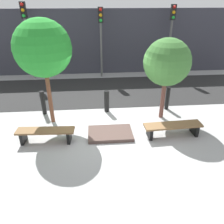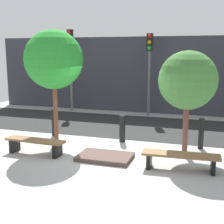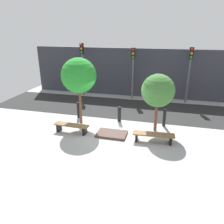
{
  "view_description": "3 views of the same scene",
  "coord_description": "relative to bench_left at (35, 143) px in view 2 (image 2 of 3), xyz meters",
  "views": [
    {
      "loc": [
        -0.48,
        -6.46,
        4.13
      ],
      "look_at": [
        0.06,
        -0.24,
        0.87
      ],
      "focal_mm": 35.0,
      "sensor_mm": 36.0,
      "label": 1
    },
    {
      "loc": [
        2.67,
        -8.1,
        2.95
      ],
      "look_at": [
        0.0,
        0.38,
        1.22
      ],
      "focal_mm": 50.0,
      "sensor_mm": 36.0,
      "label": 2
    },
    {
      "loc": [
        2.42,
        -9.8,
        5.04
      ],
      "look_at": [
        -0.15,
        0.41,
        0.98
      ],
      "focal_mm": 35.0,
      "sensor_mm": 36.0,
      "label": 3
    }
  ],
  "objects": [
    {
      "name": "planter_bed",
      "position": [
        2.08,
        0.2,
        -0.26
      ],
      "size": [
        1.49,
        0.97,
        0.12
      ],
      "primitive_type": "cube",
      "color": "#4F3D37",
      "rests_on": "ground"
    },
    {
      "name": "building_facade",
      "position": [
        2.08,
        7.43,
        1.5
      ],
      "size": [
        16.2,
        0.5,
        3.65
      ],
      "primitive_type": "cube",
      "color": "#33333D",
      "rests_on": "ground"
    },
    {
      "name": "tree_behind_left_bench",
      "position": [
        -0.0,
        1.31,
        2.37
      ],
      "size": [
        1.87,
        1.87,
        3.64
      ],
      "color": "brown",
      "rests_on": "ground"
    },
    {
      "name": "bollard_far_left",
      "position": [
        -0.43,
        1.98,
        0.16
      ],
      "size": [
        0.17,
        0.17,
        0.96
      ],
      "primitive_type": "cylinder",
      "color": "black",
      "rests_on": "ground"
    },
    {
      "name": "traffic_light_west",
      "position": [
        -1.83,
        6.49,
        2.42
      ],
      "size": [
        0.28,
        0.27,
        3.99
      ],
      "color": "slate",
      "rests_on": "ground"
    },
    {
      "name": "traffic_light_mid_west",
      "position": [
        2.08,
        6.49,
        2.26
      ],
      "size": [
        0.28,
        0.27,
        3.74
      ],
      "color": "#595959",
      "rests_on": "ground"
    },
    {
      "name": "bench_right",
      "position": [
        4.15,
        -0.0,
        -0.01
      ],
      "size": [
        1.95,
        0.55,
        0.43
      ],
      "rotation": [
        0.0,
        0.0,
        0.05
      ],
      "color": "black",
      "rests_on": "ground"
    },
    {
      "name": "tree_behind_right_bench",
      "position": [
        4.15,
        1.31,
        1.83
      ],
      "size": [
        1.65,
        1.65,
        2.99
      ],
      "color": "brown",
      "rests_on": "ground"
    },
    {
      "name": "bench_left",
      "position": [
        0.0,
        0.0,
        0.0
      ],
      "size": [
        1.84,
        0.51,
        0.44
      ],
      "rotation": [
        0.0,
        0.0,
        -0.05
      ],
      "color": "black",
      "rests_on": "ground"
    },
    {
      "name": "bollard_left",
      "position": [
        2.08,
        1.98,
        0.12
      ],
      "size": [
        0.2,
        0.2,
        0.89
      ],
      "primitive_type": "cylinder",
      "color": "black",
      "rests_on": "ground"
    },
    {
      "name": "road_strip",
      "position": [
        2.08,
        4.22,
        -0.32
      ],
      "size": [
        18.0,
        3.97,
        0.01
      ],
      "primitive_type": "cube",
      "color": "#262626",
      "rests_on": "ground"
    },
    {
      "name": "bollard_center",
      "position": [
        4.58,
        1.98,
        0.16
      ],
      "size": [
        0.16,
        0.16,
        0.97
      ],
      "primitive_type": "cylinder",
      "color": "black",
      "rests_on": "ground"
    },
    {
      "name": "ground_plane",
      "position": [
        2.08,
        0.46,
        -0.32
      ],
      "size": [
        18.0,
        18.0,
        0.0
      ],
      "primitive_type": "plane",
      "color": "#A0A0A0"
    }
  ]
}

